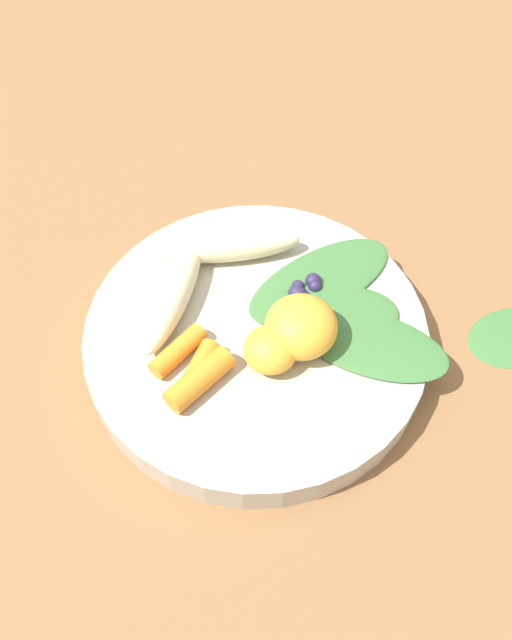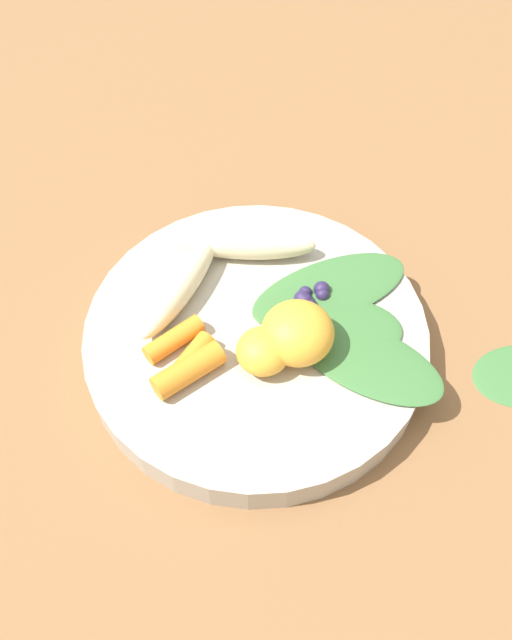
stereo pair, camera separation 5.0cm
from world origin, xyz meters
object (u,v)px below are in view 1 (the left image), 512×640
at_px(banana_peeled_left, 173,295).
at_px(orange_segment_near, 301,327).
at_px(banana_peeled_right, 232,246).
at_px(bowl, 256,338).

relative_size(banana_peeled_left, orange_segment_near, 2.09).
distance_m(banana_peeled_left, banana_peeled_right, 0.07).
height_order(bowl, orange_segment_near, orange_segment_near).
bearing_deg(bowl, banana_peeled_left, -115.81).
distance_m(banana_peeled_right, orange_segment_near, 0.10).
height_order(banana_peeled_left, banana_peeled_right, same).
bearing_deg(orange_segment_near, banana_peeled_right, -155.95).
relative_size(bowl, banana_peeled_right, 2.36).
xyz_separation_m(banana_peeled_right, orange_segment_near, (0.09, 0.04, 0.01)).
bearing_deg(orange_segment_near, bowl, -119.78).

